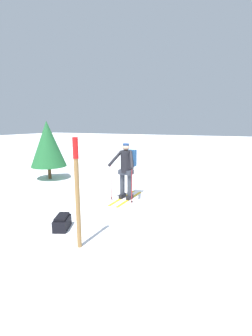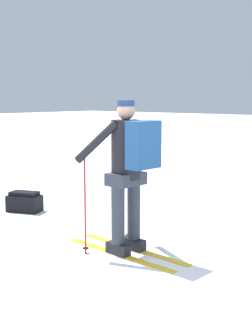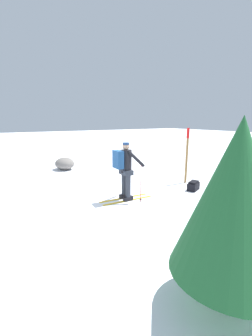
{
  "view_description": "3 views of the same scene",
  "coord_description": "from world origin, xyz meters",
  "px_view_note": "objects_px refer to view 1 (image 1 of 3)",
  "views": [
    {
      "loc": [
        -2.17,
        6.43,
        2.29
      ],
      "look_at": [
        0.61,
        0.36,
        0.97
      ],
      "focal_mm": 24.0,
      "sensor_mm": 36.0,
      "label": 1
    },
    {
      "loc": [
        -3.3,
        -2.99,
        1.76
      ],
      "look_at": [
        0.61,
        0.36,
        0.97
      ],
      "focal_mm": 50.0,
      "sensor_mm": 36.0,
      "label": 2
    },
    {
      "loc": [
        6.07,
        -3.06,
        2.37
      ],
      "look_at": [
        0.61,
        0.36,
        0.97
      ],
      "focal_mm": 24.0,
      "sensor_mm": 36.0,
      "label": 3
    }
  ],
  "objects_px": {
    "skier": "(127,167)",
    "pine_tree": "(48,144)",
    "dropped_backpack": "(62,222)",
    "trail_marker": "(77,186)"
  },
  "relations": [
    {
      "from": "trail_marker",
      "to": "pine_tree",
      "type": "height_order",
      "value": "pine_tree"
    },
    {
      "from": "skier",
      "to": "pine_tree",
      "type": "bearing_deg",
      "value": -13.78
    },
    {
      "from": "dropped_backpack",
      "to": "trail_marker",
      "type": "height_order",
      "value": "trail_marker"
    },
    {
      "from": "dropped_backpack",
      "to": "pine_tree",
      "type": "bearing_deg",
      "value": -43.98
    },
    {
      "from": "skier",
      "to": "pine_tree",
      "type": "height_order",
      "value": "pine_tree"
    },
    {
      "from": "skier",
      "to": "pine_tree",
      "type": "xyz_separation_m",
      "value": [
        4.04,
        -0.99,
        0.47
      ]
    },
    {
      "from": "trail_marker",
      "to": "pine_tree",
      "type": "relative_size",
      "value": 0.85
    },
    {
      "from": "dropped_backpack",
      "to": "trail_marker",
      "type": "relative_size",
      "value": 0.28
    },
    {
      "from": "skier",
      "to": "pine_tree",
      "type": "relative_size",
      "value": 0.71
    },
    {
      "from": "trail_marker",
      "to": "dropped_backpack",
      "type": "bearing_deg",
      "value": -29.88
    }
  ]
}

